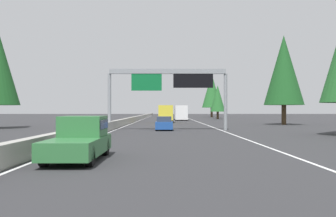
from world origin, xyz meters
TOP-DOWN VIEW (x-y plane):
  - ground_plane at (60.00, 0.00)m, footprint 320.00×320.00m
  - median_barrier at (80.00, 0.30)m, footprint 180.00×0.56m
  - shoulder_stripe_right at (70.00, -11.52)m, footprint 160.00×0.16m
  - shoulder_stripe_median at (70.00, -0.25)m, footprint 160.00×0.16m
  - sign_gantry_overhead at (39.52, -6.03)m, footprint 0.50×12.68m
  - pickup_far_center at (15.48, -1.97)m, footprint 5.60×2.00m
  - sedan_mid_left at (39.88, -5.50)m, footprint 4.40×1.80m
  - box_truck_near_right at (65.63, -5.65)m, footprint 8.50×2.40m
  - bus_far_left at (81.45, -8.83)m, footprint 11.50×2.55m
  - conifer_right_mid at (55.36, -23.07)m, footprint 5.81×5.81m
  - conifer_right_far at (91.29, -18.14)m, footprint 3.60×3.60m
  - conifer_right_distant at (114.84, -19.48)m, footprint 5.84×5.84m

SIDE VIEW (x-z plane):
  - ground_plane at x=60.00m, z-range 0.00..0.00m
  - shoulder_stripe_right at x=70.00m, z-range 0.00..0.01m
  - shoulder_stripe_median at x=70.00m, z-range 0.00..0.01m
  - median_barrier at x=80.00m, z-range 0.00..0.90m
  - sedan_mid_left at x=39.88m, z-range -0.05..1.42m
  - pickup_far_center at x=15.48m, z-range -0.02..1.84m
  - box_truck_near_right at x=65.63m, z-range 0.14..3.09m
  - bus_far_left at x=81.45m, z-range 0.17..3.27m
  - conifer_right_far at x=91.29m, z-range 0.87..9.04m
  - sign_gantry_overhead at x=39.52m, z-range 1.92..8.42m
  - conifer_right_mid at x=55.36m, z-range 1.43..14.62m
  - conifer_right_distant at x=114.84m, z-range 1.44..14.72m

